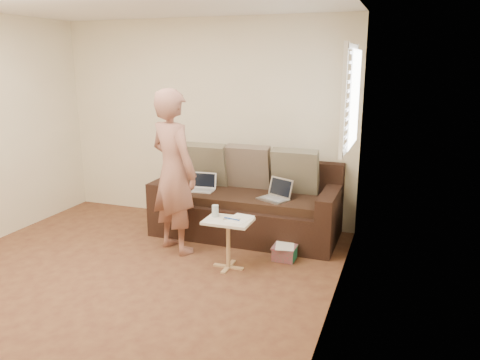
{
  "coord_description": "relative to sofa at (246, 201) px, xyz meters",
  "views": [
    {
      "loc": [
        2.51,
        -3.33,
        2.06
      ],
      "look_at": [
        0.8,
        1.4,
        0.78
      ],
      "focal_mm": 34.91,
      "sensor_mm": 36.0,
      "label": 1
    }
  ],
  "objects": [
    {
      "name": "floor",
      "position": [
        -0.74,
        -1.77,
        -0.42
      ],
      "size": [
        4.5,
        4.5,
        0.0
      ],
      "primitive_type": "plane",
      "color": "#4D281C",
      "rests_on": "ground"
    },
    {
      "name": "wall_back",
      "position": [
        -0.74,
        0.48,
        0.87
      ],
      "size": [
        4.0,
        0.0,
        4.0
      ],
      "primitive_type": "plane",
      "rotation": [
        1.57,
        0.0,
        0.0
      ],
      "color": "beige",
      "rests_on": "ground"
    },
    {
      "name": "wall_right",
      "position": [
        1.26,
        -1.77,
        0.87
      ],
      "size": [
        0.0,
        4.5,
        4.5
      ],
      "primitive_type": "plane",
      "rotation": [
        1.57,
        0.0,
        -1.57
      ],
      "color": "beige",
      "rests_on": "ground"
    },
    {
      "name": "window_blinds",
      "position": [
        1.21,
        -0.27,
        1.28
      ],
      "size": [
        0.12,
        0.88,
        1.08
      ],
      "primitive_type": null,
      "color": "white",
      "rests_on": "wall_right"
    },
    {
      "name": "sofa",
      "position": [
        0.0,
        0.0,
        0.0
      ],
      "size": [
        2.2,
        0.95,
        0.85
      ],
      "primitive_type": null,
      "color": "black",
      "rests_on": "ground"
    },
    {
      "name": "pillow_left",
      "position": [
        -0.6,
        0.19,
        0.37
      ],
      "size": [
        0.55,
        0.29,
        0.57
      ],
      "primitive_type": null,
      "rotation": [
        0.28,
        0.0,
        0.0
      ],
      "color": "brown",
      "rests_on": "sofa"
    },
    {
      "name": "pillow_mid",
      "position": [
        -0.05,
        0.24,
        0.37
      ],
      "size": [
        0.55,
        0.27,
        0.57
      ],
      "primitive_type": null,
      "rotation": [
        0.24,
        0.0,
        0.0
      ],
      "color": "brown",
      "rests_on": "sofa"
    },
    {
      "name": "pillow_right",
      "position": [
        0.55,
        0.19,
        0.37
      ],
      "size": [
        0.55,
        0.28,
        0.57
      ],
      "primitive_type": null,
      "rotation": [
        0.26,
        0.0,
        0.0
      ],
      "color": "brown",
      "rests_on": "sofa"
    },
    {
      "name": "laptop_silver",
      "position": [
        0.38,
        -0.16,
        0.1
      ],
      "size": [
        0.41,
        0.37,
        0.22
      ],
      "primitive_type": null,
      "rotation": [
        0.0,
        0.0,
        -0.47
      ],
      "color": "#B7BABC",
      "rests_on": "sofa"
    },
    {
      "name": "laptop_white",
      "position": [
        -0.55,
        -0.09,
        0.1
      ],
      "size": [
        0.31,
        0.23,
        0.21
      ],
      "primitive_type": null,
      "rotation": [
        0.0,
        0.0,
        0.07
      ],
      "color": "white",
      "rests_on": "sofa"
    },
    {
      "name": "person",
      "position": [
        -0.58,
        -0.73,
        0.48
      ],
      "size": [
        0.78,
        0.69,
        1.8
      ],
      "primitive_type": "imported",
      "rotation": [
        0.0,
        0.0,
        2.69
      ],
      "color": "#91504F",
      "rests_on": "ground"
    },
    {
      "name": "side_table",
      "position": [
        0.15,
        -0.98,
        -0.17
      ],
      "size": [
        0.47,
        0.33,
        0.52
      ],
      "primitive_type": null,
      "color": "silver",
      "rests_on": "ground"
    },
    {
      "name": "drinking_glass",
      "position": [
        -0.02,
        -0.93,
        0.15
      ],
      "size": [
        0.07,
        0.07,
        0.12
      ],
      "primitive_type": null,
      "color": "silver",
      "rests_on": "side_table"
    },
    {
      "name": "scissors",
      "position": [
        0.18,
        -0.97,
        0.1
      ],
      "size": [
        0.19,
        0.11,
        0.02
      ],
      "primitive_type": null,
      "rotation": [
        0.0,
        0.0,
        0.05
      ],
      "color": "silver",
      "rests_on": "side_table"
    },
    {
      "name": "paper_on_table",
      "position": [
        0.24,
        -0.91,
        0.1
      ],
      "size": [
        0.25,
        0.33,
        0.0
      ],
      "primitive_type": null,
      "rotation": [
        0.0,
        0.0,
        -0.14
      ],
      "color": "white",
      "rests_on": "side_table"
    },
    {
      "name": "striped_box",
      "position": [
        0.64,
        -0.58,
        -0.35
      ],
      "size": [
        0.25,
        0.25,
        0.16
      ],
      "primitive_type": null,
      "color": "#DD214D",
      "rests_on": "ground"
    }
  ]
}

